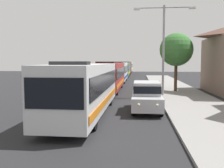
{
  "coord_description": "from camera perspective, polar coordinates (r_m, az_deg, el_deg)",
  "views": [
    {
      "loc": [
        1.85,
        -1.71,
        3.19
      ],
      "look_at": [
        -0.16,
        17.43,
        1.48
      ],
      "focal_mm": 40.14,
      "sensor_mm": 36.0,
      "label": 1
    }
  ],
  "objects": [
    {
      "name": "bus_lead",
      "position": [
        15.28,
        -5.94,
        -0.57
      ],
      "size": [
        2.58,
        11.7,
        3.21
      ],
      "color": "silver",
      "rests_on": "ground_plane"
    },
    {
      "name": "bus_second_in_line",
      "position": [
        27.47,
        -0.61,
        1.96
      ],
      "size": [
        2.58,
        11.59,
        3.21
      ],
      "color": "maroon",
      "rests_on": "ground_plane"
    },
    {
      "name": "bus_middle",
      "position": [
        40.07,
        1.47,
        2.94
      ],
      "size": [
        2.58,
        10.78,
        3.21
      ],
      "color": "silver",
      "rests_on": "ground_plane"
    },
    {
      "name": "bus_fourth_in_line",
      "position": [
        52.56,
        2.55,
        3.45
      ],
      "size": [
        2.58,
        10.56,
        3.21
      ],
      "color": "#33724C",
      "rests_on": "ground_plane"
    },
    {
      "name": "bus_rear",
      "position": [
        64.74,
        3.2,
        3.76
      ],
      "size": [
        2.58,
        11.03,
        3.21
      ],
      "color": "maroon",
      "rests_on": "ground_plane"
    },
    {
      "name": "bus_tail_end",
      "position": [
        77.29,
        3.65,
        3.97
      ],
      "size": [
        2.58,
        11.15,
        3.21
      ],
      "color": "silver",
      "rests_on": "ground_plane"
    },
    {
      "name": "white_suv",
      "position": [
        16.31,
        7.87,
        -2.56
      ],
      "size": [
        1.86,
        4.61,
        1.9
      ],
      "color": "#B7B7BC",
      "rests_on": "ground_plane"
    },
    {
      "name": "box_truck_oncoming",
      "position": [
        77.87,
        1.23,
        4.0
      ],
      "size": [
        2.35,
        7.68,
        3.15
      ],
      "color": "navy",
      "rests_on": "ground_plane"
    },
    {
      "name": "streetlamp_mid",
      "position": [
        23.26,
        11.68,
        9.59
      ],
      "size": [
        5.42,
        0.28,
        8.04
      ],
      "color": "gray",
      "rests_on": "sidewalk"
    },
    {
      "name": "roadside_tree",
      "position": [
        26.94,
        14.44,
        7.56
      ],
      "size": [
        3.42,
        3.42,
        6.01
      ],
      "color": "#4C3823",
      "rests_on": "sidewalk"
    }
  ]
}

